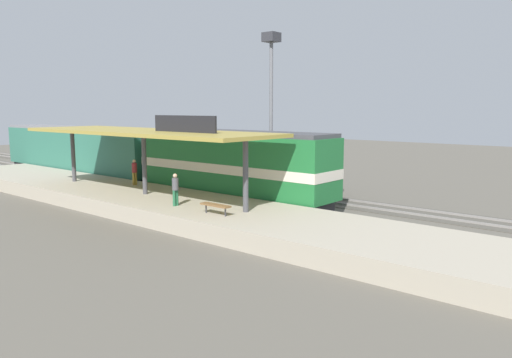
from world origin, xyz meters
TOP-DOWN VIEW (x-y plane):
  - ground_plane at (2.00, 0.00)m, footprint 120.00×120.00m
  - track_near at (0.00, 0.00)m, footprint 3.20×110.00m
  - track_far at (4.60, 0.00)m, footprint 3.20×110.00m
  - platform at (-4.60, 0.00)m, footprint 6.00×44.00m
  - station_canopy at (-4.60, -0.09)m, footprint 5.20×18.00m
  - platform_bench at (-6.00, -7.29)m, footprint 0.44×1.70m
  - locomotive at (0.00, -2.76)m, footprint 2.93×14.43m
  - passenger_carriage_single at (0.00, 15.24)m, footprint 2.90×20.00m
  - freight_car at (4.60, -1.11)m, footprint 2.80×12.00m
  - light_mast at (7.80, 0.22)m, footprint 1.10×1.10m
  - person_waiting at (-2.89, 3.36)m, footprint 0.34×0.34m
  - person_walking at (-5.82, -4.17)m, footprint 0.34×0.34m

SIDE VIEW (x-z plane):
  - ground_plane at x=2.00m, z-range 0.00..0.00m
  - track_near at x=0.00m, z-range -0.05..0.11m
  - track_far at x=4.60m, z-range -0.05..0.11m
  - platform at x=-4.60m, z-range 0.00..0.90m
  - platform_bench at x=-6.00m, z-range 1.09..1.59m
  - person_waiting at x=-2.89m, z-range 1.00..2.71m
  - person_walking at x=-5.82m, z-range 1.00..2.71m
  - freight_car at x=4.60m, z-range 0.20..3.74m
  - passenger_carriage_single at x=0.00m, z-range 0.19..4.43m
  - locomotive at x=0.00m, z-range 0.19..4.63m
  - station_canopy at x=-4.60m, z-range 2.18..6.88m
  - light_mast at x=7.80m, z-range 2.55..14.25m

